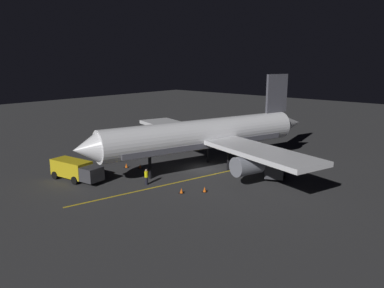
% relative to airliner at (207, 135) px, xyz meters
% --- Properties ---
extents(ground_plane, '(180.00, 180.00, 0.20)m').
position_rel_airliner_xyz_m(ground_plane, '(0.16, 0.55, -4.27)').
color(ground_plane, '#313133').
extents(apron_guide_stripe, '(6.95, 28.19, 0.01)m').
position_rel_airliner_xyz_m(apron_guide_stripe, '(-1.55, 4.55, -4.17)').
color(apron_guide_stripe, gold).
rests_on(apron_guide_stripe, ground_plane).
extents(airliner, '(32.02, 32.23, 11.35)m').
position_rel_airliner_xyz_m(airliner, '(0.00, 0.00, 0.00)').
color(airliner, white).
rests_on(airliner, ground_plane).
extents(baggage_truck, '(6.81, 2.97, 2.23)m').
position_rel_airliner_xyz_m(baggage_truck, '(7.97, 13.41, -2.98)').
color(baggage_truck, gold).
rests_on(baggage_truck, ground_plane).
extents(catering_truck, '(4.24, 5.87, 2.36)m').
position_rel_airliner_xyz_m(catering_truck, '(-8.01, -2.88, -2.96)').
color(catering_truck, navy).
rests_on(catering_truck, ground_plane).
extents(ground_crew_worker, '(0.40, 0.40, 1.74)m').
position_rel_airliner_xyz_m(ground_crew_worker, '(0.90, 9.20, -3.28)').
color(ground_crew_worker, black).
rests_on(ground_crew_worker, ground_plane).
extents(traffic_cone_near_left, '(0.50, 0.50, 0.55)m').
position_rel_airliner_xyz_m(traffic_cone_near_left, '(-5.32, 6.86, -3.92)').
color(traffic_cone_near_left, '#EA590F').
rests_on(traffic_cone_near_left, ground_plane).
extents(traffic_cone_near_right, '(0.50, 0.50, 0.55)m').
position_rel_airliner_xyz_m(traffic_cone_near_right, '(-3.77, 8.67, -3.92)').
color(traffic_cone_near_right, '#EA590F').
rests_on(traffic_cone_near_right, ground_plane).
extents(traffic_cone_under_wing, '(0.50, 0.50, 0.55)m').
position_rel_airliner_xyz_m(traffic_cone_under_wing, '(7.70, 6.44, -3.92)').
color(traffic_cone_under_wing, '#EA590F').
rests_on(traffic_cone_under_wing, ground_plane).
extents(traffic_cone_far, '(0.50, 0.50, 0.55)m').
position_rel_airliner_xyz_m(traffic_cone_far, '(6.20, 5.50, -3.92)').
color(traffic_cone_far, '#EA590F').
rests_on(traffic_cone_far, ground_plane).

